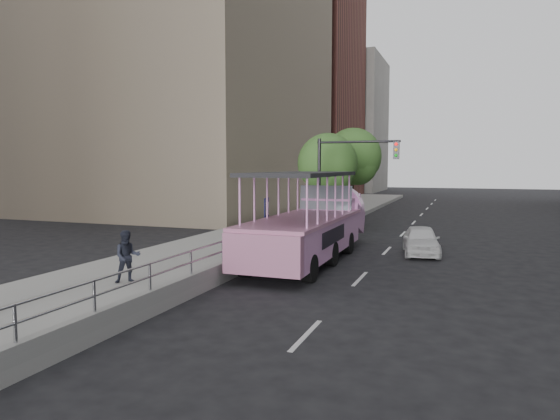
{
  "coord_description": "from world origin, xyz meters",
  "views": [
    {
      "loc": [
        4.27,
        -12.39,
        3.77
      ],
      "look_at": [
        -1.33,
        2.53,
        2.38
      ],
      "focal_mm": 32.0,
      "sensor_mm": 36.0,
      "label": 1
    }
  ],
  "objects_px": {
    "duck_boat": "(312,227)",
    "street_tree_far": "(354,159)",
    "street_tree_near": "(329,166)",
    "traffic_signal": "(342,172)",
    "pedestrian_mid": "(127,257)",
    "car": "(421,240)",
    "parking_sign": "(267,222)"
  },
  "relations": [
    {
      "from": "duck_boat",
      "to": "street_tree_far",
      "type": "bearing_deg",
      "value": 95.72
    },
    {
      "from": "street_tree_near",
      "to": "traffic_signal",
      "type": "bearing_deg",
      "value": -65.02
    },
    {
      "from": "street_tree_far",
      "to": "street_tree_near",
      "type": "bearing_deg",
      "value": -91.91
    },
    {
      "from": "street_tree_near",
      "to": "duck_boat",
      "type": "bearing_deg",
      "value": -79.23
    },
    {
      "from": "duck_boat",
      "to": "traffic_signal",
      "type": "distance_m",
      "value": 5.9
    },
    {
      "from": "pedestrian_mid",
      "to": "traffic_signal",
      "type": "distance_m",
      "value": 13.41
    },
    {
      "from": "car",
      "to": "pedestrian_mid",
      "type": "bearing_deg",
      "value": -136.53
    },
    {
      "from": "traffic_signal",
      "to": "street_tree_near",
      "type": "relative_size",
      "value": 0.91
    },
    {
      "from": "duck_boat",
      "to": "parking_sign",
      "type": "xyz_separation_m",
      "value": [
        -1.39,
        -1.51,
        0.3
      ]
    },
    {
      "from": "car",
      "to": "traffic_signal",
      "type": "distance_m",
      "value": 5.86
    },
    {
      "from": "duck_boat",
      "to": "parking_sign",
      "type": "relative_size",
      "value": 4.2
    },
    {
      "from": "pedestrian_mid",
      "to": "parking_sign",
      "type": "height_order",
      "value": "parking_sign"
    },
    {
      "from": "car",
      "to": "street_tree_far",
      "type": "distance_m",
      "value": 14.03
    },
    {
      "from": "duck_boat",
      "to": "pedestrian_mid",
      "type": "bearing_deg",
      "value": -116.03
    },
    {
      "from": "duck_boat",
      "to": "pedestrian_mid",
      "type": "height_order",
      "value": "duck_boat"
    },
    {
      "from": "pedestrian_mid",
      "to": "street_tree_near",
      "type": "relative_size",
      "value": 0.28
    },
    {
      "from": "pedestrian_mid",
      "to": "street_tree_near",
      "type": "distance_m",
      "value": 16.5
    },
    {
      "from": "pedestrian_mid",
      "to": "duck_boat",
      "type": "bearing_deg",
      "value": 22.31
    },
    {
      "from": "pedestrian_mid",
      "to": "street_tree_far",
      "type": "height_order",
      "value": "street_tree_far"
    },
    {
      "from": "duck_boat",
      "to": "street_tree_near",
      "type": "distance_m",
      "value": 9.41
    },
    {
      "from": "car",
      "to": "street_tree_far",
      "type": "bearing_deg",
      "value": 105.78
    },
    {
      "from": "duck_boat",
      "to": "street_tree_near",
      "type": "relative_size",
      "value": 1.88
    },
    {
      "from": "traffic_signal",
      "to": "street_tree_near",
      "type": "distance_m",
      "value": 3.8
    },
    {
      "from": "traffic_signal",
      "to": "street_tree_far",
      "type": "xyz_separation_m",
      "value": [
        -1.4,
        9.43,
        0.81
      ]
    },
    {
      "from": "car",
      "to": "traffic_signal",
      "type": "xyz_separation_m",
      "value": [
        -4.21,
        2.89,
        2.88
      ]
    },
    {
      "from": "duck_boat",
      "to": "parking_sign",
      "type": "distance_m",
      "value": 2.07
    },
    {
      "from": "parking_sign",
      "to": "street_tree_far",
      "type": "height_order",
      "value": "street_tree_far"
    },
    {
      "from": "parking_sign",
      "to": "traffic_signal",
      "type": "distance_m",
      "value": 7.35
    },
    {
      "from": "duck_boat",
      "to": "parking_sign",
      "type": "height_order",
      "value": "duck_boat"
    },
    {
      "from": "car",
      "to": "pedestrian_mid",
      "type": "xyz_separation_m",
      "value": [
        -7.65,
        -9.85,
        0.47
      ]
    },
    {
      "from": "duck_boat",
      "to": "traffic_signal",
      "type": "height_order",
      "value": "traffic_signal"
    },
    {
      "from": "street_tree_near",
      "to": "street_tree_far",
      "type": "distance_m",
      "value": 6.02
    }
  ]
}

